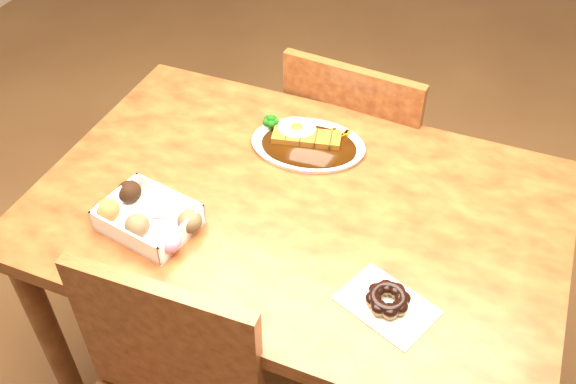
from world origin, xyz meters
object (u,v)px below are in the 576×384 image
at_px(table, 296,233).
at_px(donut_box, 148,217).
at_px(chair_far, 360,157).
at_px(katsu_curry_plate, 306,141).
at_px(pon_de_ring, 388,300).

relative_size(table, donut_box, 5.01).
xyz_separation_m(chair_far, katsu_curry_plate, (-0.06, -0.33, 0.29)).
height_order(table, katsu_curry_plate, katsu_curry_plate).
distance_m(table, donut_box, 0.36).
distance_m(katsu_curry_plate, pon_de_ring, 0.52).
height_order(katsu_curry_plate, pon_de_ring, katsu_curry_plate).
relative_size(katsu_curry_plate, donut_box, 1.29).
distance_m(chair_far, katsu_curry_plate, 0.44).
xyz_separation_m(table, chair_far, (0.01, 0.54, -0.17)).
distance_m(table, katsu_curry_plate, 0.24).
bearing_deg(table, pon_de_ring, -36.56).
relative_size(chair_far, donut_box, 3.64).
height_order(chair_far, pon_de_ring, chair_far).
bearing_deg(donut_box, table, 34.30).
height_order(table, pon_de_ring, pon_de_ring).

